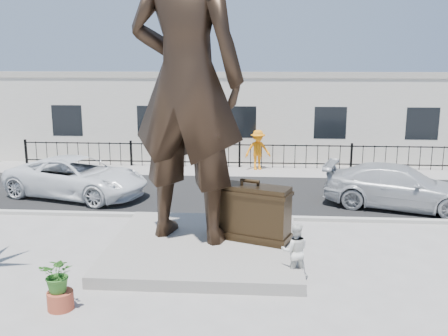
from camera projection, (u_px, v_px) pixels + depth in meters
The scene contains 15 objects.
ground at pixel (218, 274), 12.53m from camera, with size 100.00×100.00×0.00m, color #9E9991.
street at pixel (235, 192), 20.32m from camera, with size 40.00×7.00×0.01m, color black.
curb at pixel (229, 217), 16.90m from camera, with size 40.00×0.25×0.12m, color #A5A399.
far_sidewalk at pixel (239, 171), 24.22m from camera, with size 40.00×2.50×0.02m, color #9E9991.
plinth at pixel (205, 246), 13.99m from camera, with size 5.20×5.20×0.30m, color gray.
fence at pixel (240, 156), 24.88m from camera, with size 22.00×0.10×1.20m, color black.
building at pixel (243, 115), 28.63m from camera, with size 28.00×7.00×4.40m, color silver.
statue at pixel (186, 80), 13.42m from camera, with size 3.24×2.13×8.89m, color black.
suitcase at pixel (250, 213), 13.95m from camera, with size 2.24×0.71×1.58m, color black.
tourist at pixel (295, 251), 12.17m from camera, with size 0.68×0.53×1.41m, color white.
car_white at pixel (77, 177), 19.51m from camera, with size 2.59×5.61×1.56m, color white.
car_silver at pixel (399, 187), 18.02m from camera, with size 2.17×5.33×1.55m, color #B1B3B6.
worker at pixel (258, 150), 24.26m from camera, with size 1.26×0.72×1.95m, color orange.
planter at pixel (60, 300), 10.73m from camera, with size 0.56×0.56×0.40m, color #A7442C.
shrub at pixel (59, 274), 10.60m from camera, with size 0.73×0.63×0.81m, color #326D23.
Camera 1 is at (0.98, -11.64, 5.26)m, focal length 40.00 mm.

